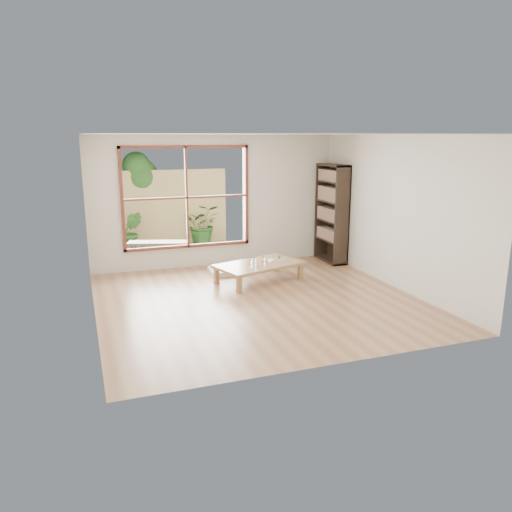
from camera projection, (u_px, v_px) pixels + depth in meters
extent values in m
plane|color=#A88154|center=(258.00, 300.00, 8.05)|extent=(5.00, 5.00, 0.00)
cube|color=#A0764D|center=(259.00, 265.00, 9.00)|extent=(1.71, 1.27, 0.05)
cube|color=#A0764D|center=(239.00, 285.00, 8.36)|extent=(0.10, 0.10, 0.29)
cube|color=#A0764D|center=(216.00, 276.00, 8.91)|extent=(0.10, 0.10, 0.29)
cube|color=#A0764D|center=(300.00, 272.00, 9.17)|extent=(0.10, 0.10, 0.29)
cube|color=#A0764D|center=(276.00, 264.00, 9.71)|extent=(0.10, 0.10, 0.29)
cube|color=white|center=(225.00, 271.00, 9.60)|extent=(0.62, 0.62, 0.08)
cube|color=black|center=(332.00, 213.00, 10.31)|extent=(0.32, 0.91, 2.02)
cylinder|color=silver|center=(254.00, 261.00, 8.87)|extent=(0.07, 0.07, 0.13)
cylinder|color=silver|center=(263.00, 259.00, 9.09)|extent=(0.06, 0.06, 0.09)
cylinder|color=silver|center=(251.00, 260.00, 9.04)|extent=(0.07, 0.07, 0.09)
cylinder|color=silver|center=(250.00, 262.00, 8.90)|extent=(0.06, 0.06, 0.08)
cube|color=white|center=(276.00, 260.00, 9.20)|extent=(0.29, 0.22, 0.02)
sphere|color=#50732E|center=(279.00, 257.00, 9.25)|extent=(0.07, 0.07, 0.07)
cube|color=#E86136|center=(276.00, 259.00, 9.15)|extent=(0.05, 0.04, 0.02)
cube|color=beige|center=(272.00, 259.00, 9.20)|extent=(0.06, 0.05, 0.02)
cylinder|color=silver|center=(279.00, 260.00, 9.15)|extent=(0.16, 0.03, 0.01)
cube|color=#3E372D|center=(178.00, 254.00, 11.11)|extent=(2.80, 2.00, 0.05)
cube|color=black|center=(158.00, 243.00, 10.41)|extent=(1.31, 0.73, 0.05)
cube|color=black|center=(129.00, 254.00, 10.29)|extent=(0.08, 0.08, 0.35)
cube|color=black|center=(132.00, 251.00, 10.57)|extent=(0.08, 0.08, 0.35)
cube|color=black|center=(186.00, 253.00, 10.34)|extent=(0.08, 0.08, 0.35)
cube|color=black|center=(188.00, 250.00, 10.62)|extent=(0.08, 0.08, 0.35)
cube|color=#DCC871|center=(168.00, 208.00, 11.81)|extent=(2.80, 0.06, 1.80)
imported|color=#336023|center=(203.00, 224.00, 12.01)|extent=(1.01, 0.93, 0.96)
imported|color=#336023|center=(131.00, 232.00, 11.14)|extent=(0.54, 0.45, 0.92)
cylinder|color=#4C3D2D|center=(137.00, 212.00, 11.88)|extent=(0.14, 0.14, 1.60)
sphere|color=#336023|center=(140.00, 176.00, 11.72)|extent=(0.84, 0.84, 0.84)
sphere|color=#336023|center=(129.00, 185.00, 11.75)|extent=(0.70, 0.70, 0.70)
sphere|color=#336023|center=(136.00, 166.00, 11.54)|extent=(0.64, 0.64, 0.64)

